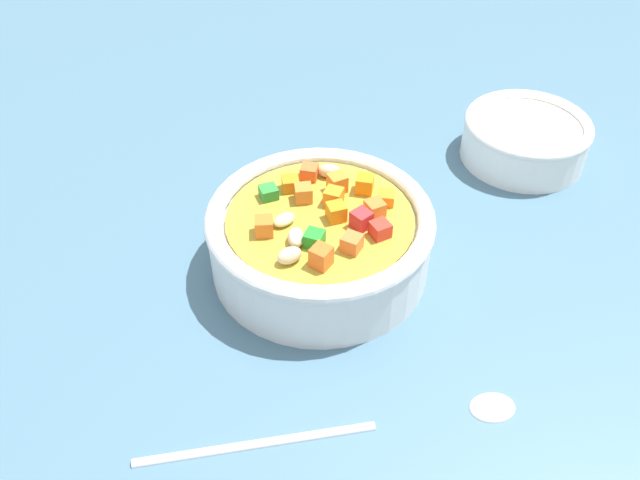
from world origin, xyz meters
TOP-DOWN VIEW (x-y plane):
  - ground_plane at (0.00, 0.00)cm, footprint 140.00×140.00cm
  - soup_bowl_main at (0.01, 0.01)cm, footprint 16.90×16.90cm
  - spoon at (10.58, -10.12)cm, footprint 18.85×16.96cm
  - side_bowl_small at (8.44, 22.38)cm, footprint 11.49×11.49cm

SIDE VIEW (x-z plane):
  - ground_plane at x=0.00cm, z-range -2.00..0.00cm
  - spoon at x=10.58cm, z-range -0.06..0.78cm
  - side_bowl_small at x=8.44cm, z-range 0.07..4.24cm
  - soup_bowl_main at x=0.01cm, z-range -0.18..6.27cm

